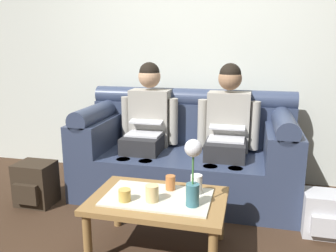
% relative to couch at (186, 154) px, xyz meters
% --- Properties ---
extents(back_wall_patterned, '(6.00, 0.12, 2.90)m').
position_rel_couch_xyz_m(back_wall_patterned, '(0.00, 0.53, 1.07)').
color(back_wall_patterned, silver).
rests_on(back_wall_patterned, ground_plane).
extents(couch, '(1.96, 0.88, 0.96)m').
position_rel_couch_xyz_m(couch, '(0.00, 0.00, 0.00)').
color(couch, '#2D3851').
rests_on(couch, ground_plane).
extents(person_left, '(0.56, 0.67, 1.22)m').
position_rel_couch_xyz_m(person_left, '(-0.37, -0.00, 0.28)').
color(person_left, '#232326').
rests_on(person_left, ground_plane).
extents(person_right, '(0.56, 0.67, 1.22)m').
position_rel_couch_xyz_m(person_right, '(0.37, -0.00, 0.28)').
color(person_right, '#232326').
rests_on(person_right, ground_plane).
extents(coffee_table, '(0.89, 0.60, 0.40)m').
position_rel_couch_xyz_m(coffee_table, '(0.00, -0.99, -0.04)').
color(coffee_table, olive).
rests_on(coffee_table, ground_plane).
extents(flower_vase, '(0.11, 0.11, 0.43)m').
position_rel_couch_xyz_m(flower_vase, '(0.24, -1.07, 0.26)').
color(flower_vase, '#336672').
rests_on(flower_vase, coffee_table).
extents(cup_near_left, '(0.08, 0.08, 0.13)m').
position_rel_couch_xyz_m(cup_near_left, '(0.24, -0.88, 0.09)').
color(cup_near_left, white).
rests_on(cup_near_left, coffee_table).
extents(cup_near_right, '(0.08, 0.08, 0.11)m').
position_rel_couch_xyz_m(cup_near_right, '(-0.02, -1.07, 0.08)').
color(cup_near_right, '#DBB77A').
rests_on(cup_near_right, coffee_table).
extents(cup_far_center, '(0.08, 0.08, 0.08)m').
position_rel_couch_xyz_m(cup_far_center, '(-0.19, -1.10, 0.06)').
color(cup_far_center, gold).
rests_on(cup_far_center, coffee_table).
extents(cup_far_left, '(0.07, 0.07, 0.10)m').
position_rel_couch_xyz_m(cup_far_left, '(0.06, -0.87, 0.07)').
color(cup_far_left, '#B26633').
rests_on(cup_far_left, coffee_table).
extents(backpack_right, '(0.29, 0.28, 0.32)m').
position_rel_couch_xyz_m(backpack_right, '(1.13, -0.50, -0.22)').
color(backpack_right, '#B7B7BC').
rests_on(backpack_right, ground_plane).
extents(backpack_left, '(0.32, 0.30, 0.38)m').
position_rel_couch_xyz_m(backpack_left, '(-1.23, -0.57, -0.19)').
color(backpack_left, '#2D2319').
rests_on(backpack_left, ground_plane).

